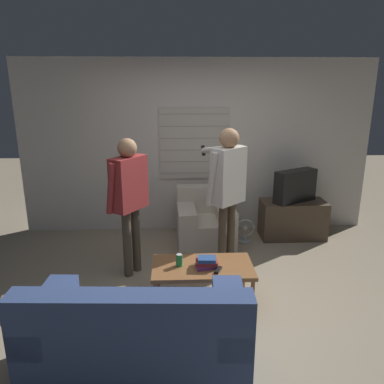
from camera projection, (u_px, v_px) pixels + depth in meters
ground_plane at (207, 297)px, 3.98m from camera, size 16.00×16.00×0.00m
wall_back at (196, 147)px, 5.58m from camera, size 5.20×0.08×2.55m
couch_blue at (138, 341)px, 2.80m from camera, size 1.66×0.90×0.88m
armchair_beige at (205, 222)px, 5.27m from camera, size 0.80×0.80×0.78m
coffee_table at (203, 269)px, 3.79m from camera, size 1.02×0.56×0.42m
tv_stand at (293, 219)px, 5.49m from camera, size 0.93×0.45×0.55m
tv at (295, 186)px, 5.35m from camera, size 0.67×0.49×0.46m
person_left_standing at (129, 190)px, 4.23m from camera, size 0.53×0.78×1.62m
person_right_standing at (227, 183)px, 4.26m from camera, size 0.50×0.85×1.72m
book_stack at (207, 262)px, 3.73m from camera, size 0.22×0.18×0.11m
soda_can at (179, 260)px, 3.75m from camera, size 0.07×0.07×0.13m
spare_remote at (218, 270)px, 3.66m from camera, size 0.09×0.13×0.02m
floor_fan at (245, 232)px, 5.35m from camera, size 0.27×0.20×0.34m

